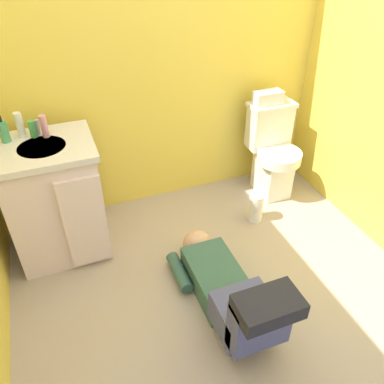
{
  "coord_description": "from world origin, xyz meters",
  "views": [
    {
      "loc": [
        -0.75,
        -1.48,
        1.94
      ],
      "look_at": [
        -0.0,
        0.45,
        0.45
      ],
      "focal_mm": 36.33,
      "sensor_mm": 36.0,
      "label": 1
    }
  ],
  "objects": [
    {
      "name": "ground_plane",
      "position": [
        0.0,
        0.0,
        -0.02
      ],
      "size": [
        2.97,
        3.2,
        0.04
      ],
      "primitive_type": "cube",
      "color": "tan"
    },
    {
      "name": "wall_back",
      "position": [
        0.0,
        1.14,
        1.2
      ],
      "size": [
        2.63,
        0.08,
        2.4
      ],
      "primitive_type": "cube",
      "color": "yellow",
      "rests_on": "ground_plane"
    },
    {
      "name": "toilet",
      "position": [
        0.85,
        0.84,
        0.37
      ],
      "size": [
        0.36,
        0.46,
        0.75
      ],
      "color": "silver",
      "rests_on": "ground_plane"
    },
    {
      "name": "vanity_cabinet",
      "position": [
        -0.85,
        0.73,
        0.42
      ],
      "size": [
        0.6,
        0.53,
        0.82
      ],
      "color": "silver",
      "rests_on": "ground_plane"
    },
    {
      "name": "faucet",
      "position": [
        -0.85,
        0.88,
        0.87
      ],
      "size": [
        0.02,
        0.02,
        0.1
      ],
      "primitive_type": "cylinder",
      "color": "silver",
      "rests_on": "vanity_cabinet"
    },
    {
      "name": "person_plumber",
      "position": [
        -0.02,
        -0.18,
        0.18
      ],
      "size": [
        0.39,
        1.06,
        0.52
      ],
      "color": "#33594C",
      "rests_on": "ground_plane"
    },
    {
      "name": "tissue_box",
      "position": [
        0.8,
        0.93,
        0.8
      ],
      "size": [
        0.22,
        0.11,
        0.1
      ],
      "primitive_type": "cube",
      "color": "silver",
      "rests_on": "toilet"
    },
    {
      "name": "soap_dispenser",
      "position": [
        -1.04,
        0.86,
        0.89
      ],
      "size": [
        0.06,
        0.06,
        0.17
      ],
      "color": "#499D64",
      "rests_on": "vanity_cabinet"
    },
    {
      "name": "bottle_white",
      "position": [
        -0.95,
        0.89,
        0.9
      ],
      "size": [
        0.05,
        0.05,
        0.16
      ],
      "primitive_type": "cylinder",
      "color": "white",
      "rests_on": "vanity_cabinet"
    },
    {
      "name": "bottle_green",
      "position": [
        -0.88,
        0.86,
        0.87
      ],
      "size": [
        0.04,
        0.04,
        0.1
      ],
      "primitive_type": "cylinder",
      "color": "#48A44F",
      "rests_on": "vanity_cabinet"
    },
    {
      "name": "bottle_pink",
      "position": [
        -0.81,
        0.84,
        0.89
      ],
      "size": [
        0.04,
        0.04,
        0.14
      ],
      "primitive_type": "cylinder",
      "color": "pink",
      "rests_on": "vanity_cabinet"
    },
    {
      "name": "paper_towel_roll",
      "position": [
        0.55,
        0.52,
        0.12
      ],
      "size": [
        0.11,
        0.11,
        0.23
      ],
      "primitive_type": "cylinder",
      "color": "white",
      "rests_on": "ground_plane"
    }
  ]
}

